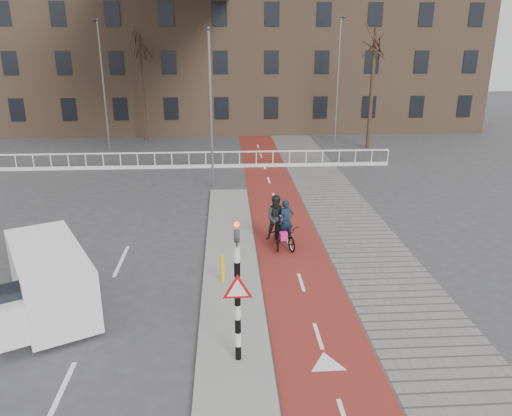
{
  "coord_description": "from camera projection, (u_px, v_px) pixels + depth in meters",
  "views": [
    {
      "loc": [
        -0.8,
        -12.04,
        7.32
      ],
      "look_at": [
        0.25,
        5.0,
        1.5
      ],
      "focal_mm": 35.0,
      "sensor_mm": 36.0,
      "label": 1
    }
  ],
  "objects": [
    {
      "name": "van",
      "position": [
        50.0,
        278.0,
        13.91
      ],
      "size": [
        3.51,
        4.63,
        1.86
      ],
      "rotation": [
        0.0,
        0.0,
        0.47
      ],
      "color": "white",
      "rests_on": "ground"
    },
    {
      "name": "bollard",
      "position": [
        223.0,
        269.0,
        15.46
      ],
      "size": [
        0.12,
        0.12,
        0.86
      ],
      "primitive_type": "cylinder",
      "color": "yellow",
      "rests_on": "curb_island"
    },
    {
      "name": "ground",
      "position": [
        258.0,
        318.0,
        13.79
      ],
      "size": [
        120.0,
        120.0,
        0.0
      ],
      "primitive_type": "plane",
      "color": "#38383A",
      "rests_on": "ground"
    },
    {
      "name": "streetlight_left",
      "position": [
        104.0,
        87.0,
        33.33
      ],
      "size": [
        0.12,
        0.12,
        8.51
      ],
      "primitive_type": "cylinder",
      "color": "slate",
      "rests_on": "ground"
    },
    {
      "name": "curb_island",
      "position": [
        231.0,
        256.0,
        17.51
      ],
      "size": [
        1.8,
        16.0,
        0.12
      ],
      "primitive_type": "cube",
      "color": "gray",
      "rests_on": "ground"
    },
    {
      "name": "tree_right",
      "position": [
        372.0,
        90.0,
        33.85
      ],
      "size": [
        0.27,
        0.27,
        7.99
      ],
      "primitive_type": "cylinder",
      "color": "#322116",
      "rests_on": "ground"
    },
    {
      "name": "tree_mid",
      "position": [
        143.0,
        89.0,
        36.53
      ],
      "size": [
        0.24,
        0.24,
        7.6
      ],
      "primitive_type": "cylinder",
      "color": "#322116",
      "rests_on": "ground"
    },
    {
      "name": "traffic_signal",
      "position": [
        237.0,
        289.0,
        11.2
      ],
      "size": [
        0.8,
        0.8,
        3.68
      ],
      "color": "black",
      "rests_on": "curb_island"
    },
    {
      "name": "streetlight_near",
      "position": [
        211.0,
        111.0,
        24.51
      ],
      "size": [
        0.12,
        0.12,
        7.84
      ],
      "primitive_type": "cylinder",
      "color": "slate",
      "rests_on": "ground"
    },
    {
      "name": "railing",
      "position": [
        155.0,
        164.0,
        29.46
      ],
      "size": [
        28.0,
        0.1,
        0.99
      ],
      "color": "silver",
      "rests_on": "ground"
    },
    {
      "name": "sidewalk",
      "position": [
        335.0,
        202.0,
        23.48
      ],
      "size": [
        3.0,
        60.0,
        0.01
      ],
      "primitive_type": "cube",
      "color": "slate",
      "rests_on": "ground"
    },
    {
      "name": "streetlight_right",
      "position": [
        338.0,
        82.0,
        35.25
      ],
      "size": [
        0.12,
        0.12,
        8.77
      ],
      "primitive_type": "cylinder",
      "color": "slate",
      "rests_on": "ground"
    },
    {
      "name": "townhouse_row",
      "position": [
        197.0,
        32.0,
        41.32
      ],
      "size": [
        46.0,
        10.0,
        15.9
      ],
      "color": "#7F6047",
      "rests_on": "ground"
    },
    {
      "name": "cyclist_far",
      "position": [
        277.0,
        225.0,
        18.28
      ],
      "size": [
        0.86,
        1.84,
        1.96
      ],
      "rotation": [
        0.0,
        0.0,
        -0.04
      ],
      "color": "black",
      "rests_on": "bike_lane"
    },
    {
      "name": "bike_lane",
      "position": [
        276.0,
        203.0,
        23.32
      ],
      "size": [
        2.5,
        60.0,
        0.01
      ],
      "primitive_type": "cube",
      "color": "maroon",
      "rests_on": "ground"
    },
    {
      "name": "cyclist_near",
      "position": [
        286.0,
        231.0,
        18.31
      ],
      "size": [
        1.04,
        1.78,
        1.78
      ],
      "rotation": [
        0.0,
        0.0,
        0.29
      ],
      "color": "black",
      "rests_on": "bike_lane"
    }
  ]
}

